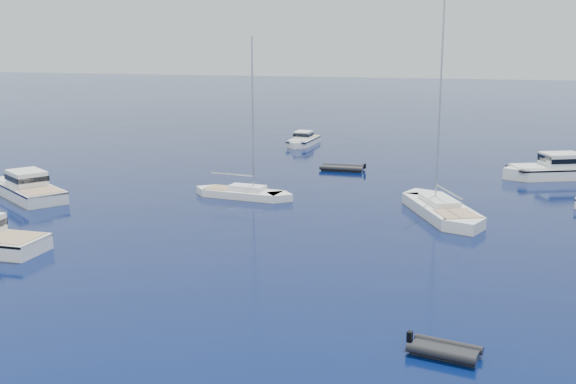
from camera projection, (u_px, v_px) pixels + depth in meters
name	position (u px, v px, depth m)	size (l,w,h in m)	color
motor_cruiser_far_l	(27.00, 197.00, 56.88)	(3.17, 10.35, 2.72)	white
motor_cruiser_distant	(558.00, 178.00, 64.43)	(3.35, 10.95, 2.87)	white
motor_cruiser_horizon	(303.00, 145.00, 83.98)	(2.37, 7.74, 2.03)	white
sailboat_mid_r	(441.00, 215.00, 50.99)	(3.09, 11.89, 17.48)	white
sailboat_centre	(243.00, 197.00, 56.66)	(2.28, 8.79, 12.92)	white
tender_grey_near	(444.00, 356.00, 28.54)	(1.67, 2.92, 0.95)	black
tender_grey_far	(342.00, 170.00, 68.05)	(2.29, 4.30, 0.95)	black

